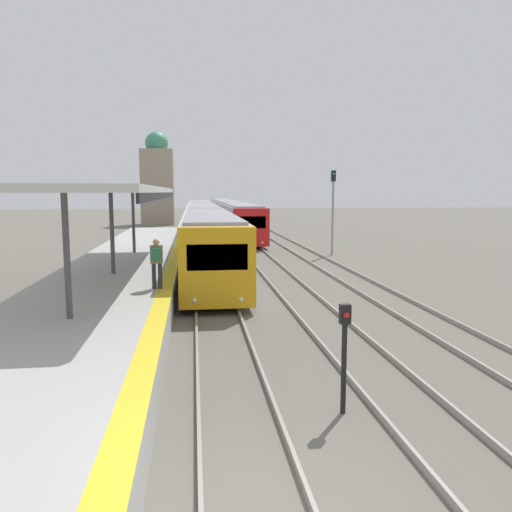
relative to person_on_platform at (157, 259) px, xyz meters
name	(u,v)px	position (x,y,z in m)	size (l,w,h in m)	color
track_middle_line	(502,496)	(5.28, -10.74, -1.85)	(1.51, 120.00, 0.15)	gray
platform_canopy	(112,191)	(-1.88, 3.35, 2.24)	(4.00, 17.57, 3.36)	beige
person_on_platform	(157,259)	(0.00, 0.00, 0.00)	(0.40, 0.40, 1.66)	#2D2D33
train_near	(203,222)	(1.98, 23.55, -0.21)	(2.59, 47.66, 3.09)	gold
train_far	(229,213)	(5.28, 41.39, -0.21)	(2.58, 46.08, 3.09)	red
signal_post_near	(344,347)	(3.96, -7.86, -0.65)	(0.20, 0.21, 2.08)	black
signal_mast_far	(333,203)	(10.23, 15.17, 1.50)	(0.28, 0.29, 5.50)	gray
distant_domed_building	(158,182)	(-3.22, 48.15, 3.50)	(4.00, 4.00, 11.60)	gray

